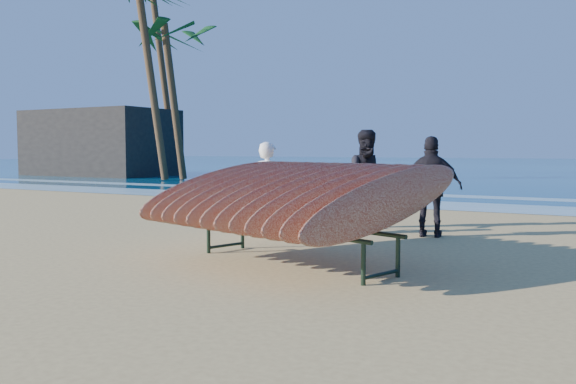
# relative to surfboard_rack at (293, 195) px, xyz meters

# --- Properties ---
(ground) EXTENTS (120.00, 120.00, 0.00)m
(ground) POSITION_rel_surfboard_rack_xyz_m (-0.21, -0.57, -0.93)
(ground) COLOR tan
(ground) RESTS_ON ground
(ocean) EXTENTS (160.00, 160.00, 0.00)m
(ocean) POSITION_rel_surfboard_rack_xyz_m (-0.21, 54.43, -0.92)
(ocean) COLOR navy
(ocean) RESTS_ON ground
(foam_near) EXTENTS (160.00, 160.00, 0.00)m
(foam_near) POSITION_rel_surfboard_rack_xyz_m (-0.21, 9.43, -0.92)
(foam_near) COLOR white
(foam_near) RESTS_ON ground
(foam_far) EXTENTS (160.00, 160.00, 0.00)m
(foam_far) POSITION_rel_surfboard_rack_xyz_m (-0.21, 12.93, -0.92)
(foam_far) COLOR white
(foam_far) RESTS_ON ground
(surfboard_rack) EXTENTS (3.92, 3.80, 1.52)m
(surfboard_rack) POSITION_rel_surfboard_rack_xyz_m (0.00, 0.00, 0.00)
(surfboard_rack) COLOR black
(surfboard_rack) RESTS_ON ground
(person_white) EXTENTS (0.68, 0.51, 1.67)m
(person_white) POSITION_rel_surfboard_rack_xyz_m (-1.69, 2.16, -0.09)
(person_white) COLOR white
(person_white) RESTS_ON ground
(person_dark_a) EXTENTS (1.18, 1.13, 1.92)m
(person_dark_a) POSITION_rel_surfboard_rack_xyz_m (-0.46, 3.88, 0.03)
(person_dark_a) COLOR black
(person_dark_a) RESTS_ON ground
(person_dark_b) EXTENTS (1.10, 0.62, 1.77)m
(person_dark_b) POSITION_rel_surfboard_rack_xyz_m (0.91, 3.40, -0.04)
(person_dark_b) COLOR black
(person_dark_b) RESTS_ON ground
(building) EXTENTS (8.56, 4.76, 3.80)m
(building) POSITION_rel_surfboard_rack_xyz_m (-23.25, 18.88, 0.97)
(building) COLOR #2D2823
(building) RESTS_ON ground
(palm_mid) EXTENTS (5.20, 5.20, 7.77)m
(palm_mid) POSITION_rel_surfboard_rack_xyz_m (-15.58, 16.36, 6.00)
(palm_mid) COLOR brown
(palm_mid) RESTS_ON ground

